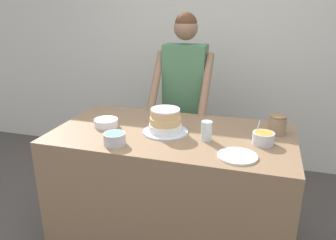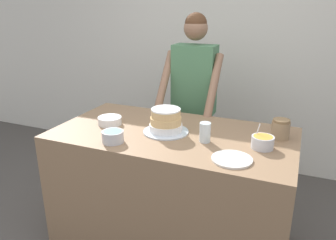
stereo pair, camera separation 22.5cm
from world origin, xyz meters
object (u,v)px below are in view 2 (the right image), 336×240
(frosting_bowl_blue, at_px, (113,136))
(frosting_bowl_orange, at_px, (263,142))
(stoneware_jar, at_px, (280,129))
(drinking_glass, at_px, (205,132))
(cake, at_px, (166,122))
(frosting_bowl_white, at_px, (110,120))
(person_baker, at_px, (194,90))
(ceramic_plate, at_px, (232,159))

(frosting_bowl_blue, xyz_separation_m, frosting_bowl_orange, (0.92, 0.28, 0.00))
(stoneware_jar, bearing_deg, frosting_bowl_orange, -112.05)
(drinking_glass, bearing_deg, cake, 169.27)
(frosting_bowl_white, xyz_separation_m, stoneware_jar, (1.21, 0.21, 0.03))
(cake, relative_size, stoneware_jar, 2.41)
(cake, bearing_deg, person_baker, 93.85)
(ceramic_plate, relative_size, stoneware_jar, 1.79)
(frosting_bowl_orange, relative_size, stoneware_jar, 1.09)
(cake, xyz_separation_m, frosting_bowl_orange, (0.67, -0.02, -0.03))
(ceramic_plate, bearing_deg, stoneware_jar, 63.72)
(cake, relative_size, frosting_bowl_orange, 2.21)
(frosting_bowl_blue, bearing_deg, frosting_bowl_orange, 17.10)
(frosting_bowl_blue, height_order, stoneware_jar, stoneware_jar)
(cake, height_order, stoneware_jar, cake)
(person_baker, relative_size, frosting_bowl_white, 9.75)
(frosting_bowl_white, height_order, drinking_glass, drinking_glass)
(frosting_bowl_blue, relative_size, ceramic_plate, 0.59)
(ceramic_plate, bearing_deg, person_baker, 119.52)
(frosting_bowl_white, bearing_deg, person_baker, 62.46)
(frosting_bowl_orange, distance_m, ceramic_plate, 0.28)
(frosting_bowl_orange, bearing_deg, person_baker, 132.60)
(drinking_glass, bearing_deg, frosting_bowl_white, 176.52)
(frosting_bowl_orange, bearing_deg, cake, 178.60)
(cake, height_order, drinking_glass, cake)
(person_baker, bearing_deg, frosting_bowl_orange, -47.40)
(person_baker, height_order, stoneware_jar, person_baker)
(cake, xyz_separation_m, drinking_glass, (0.30, -0.06, -0.01))
(person_baker, bearing_deg, frosting_bowl_white, -117.54)
(frosting_bowl_white, height_order, ceramic_plate, frosting_bowl_white)
(cake, height_order, ceramic_plate, cake)
(cake, xyz_separation_m, frosting_bowl_blue, (-0.25, -0.30, -0.04))
(frosting_bowl_white, distance_m, frosting_bowl_blue, 0.35)
(frosting_bowl_blue, xyz_separation_m, stoneware_jar, (1.01, 0.50, 0.02))
(cake, distance_m, frosting_bowl_white, 0.46)
(drinking_glass, bearing_deg, stoneware_jar, 29.57)
(cake, distance_m, drinking_glass, 0.31)
(drinking_glass, height_order, stoneware_jar, stoneware_jar)
(person_baker, xyz_separation_m, frosting_bowl_blue, (-0.20, -1.07, -0.08))
(ceramic_plate, height_order, stoneware_jar, stoneware_jar)
(frosting_bowl_blue, height_order, ceramic_plate, frosting_bowl_blue)
(person_baker, xyz_separation_m, drinking_glass, (0.36, -0.82, -0.06))
(person_baker, bearing_deg, ceramic_plate, -60.48)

